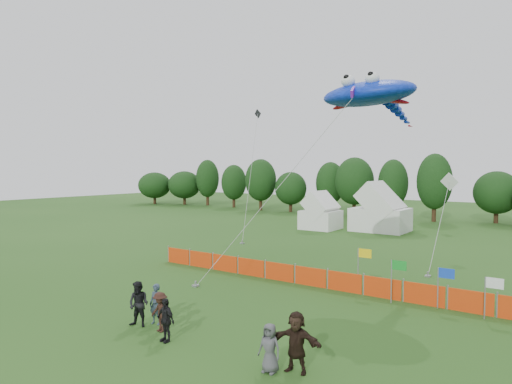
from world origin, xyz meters
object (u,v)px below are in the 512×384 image
Objects in this scene: spectator_b at (139,304)px; spectator_e at (270,348)px; spectator_f at (296,342)px; stingray_kite at (371,95)px; spectator_d at (166,320)px; tent_left at (321,214)px; spectator_a at (156,304)px; tent_right at (380,212)px; barrier_fence at (310,277)px; spectator_c at (160,312)px.

spectator_b is 1.19× the size of spectator_e.
stingray_kite is (-2.51, 12.39, 9.48)m from spectator_f.
spectator_d is 16.40m from stingray_kite.
tent_left is 34.20m from spectator_e.
spectator_a is at bearing -74.92° from tent_left.
spectator_e is at bearing 9.18° from spectator_d.
tent_right is 34.03m from spectator_f.
spectator_a reaches higher than barrier_fence.
spectator_b is 6.60m from spectator_e.
stingray_kite reaches higher than barrier_fence.
stingray_kite is at bearing 59.27° from spectator_a.
spectator_e is (4.04, -10.01, 0.27)m from barrier_fence.
tent_left is 2.24× the size of spectator_d.
spectator_e is (6.59, -0.36, -0.14)m from spectator_b.
barrier_fence is 9.31m from spectator_a.
spectator_f is at bearing 7.54° from spectator_c.
spectator_a is at bearing 167.82° from spectator_e.
spectator_a is 1.06× the size of spectator_c.
spectator_f is (4.70, -9.51, 0.46)m from barrier_fence.
spectator_c is (1.13, 0.11, -0.13)m from spectator_b.
spectator_a is 0.71m from spectator_b.
barrier_fence is at bearing 94.93° from spectator_d.
tent_left is at bearing 113.50° from spectator_c.
spectator_e is (6.23, -0.96, -0.06)m from spectator_a.
spectator_f reaches higher than barrier_fence.
barrier_fence is 9.99m from spectator_b.
tent_left is 0.67× the size of tent_right.
spectator_f is (0.66, 0.50, 0.19)m from spectator_e.
spectator_e is at bearing -151.14° from spectator_f.
tent_right is at bearing 101.26° from spectator_e.
stingray_kite is (12.48, -18.15, 8.82)m from tent_left.
spectator_a is 15.93m from stingray_kite.
spectator_e is 0.11× the size of stingray_kite.
spectator_d reaches higher than spectator_c.
spectator_f is at bearing -14.91° from spectator_b.
spectator_a is 6.91m from spectator_f.
spectator_d is at bearing -42.99° from spectator_a.
tent_right reaches higher than spectator_a.
tent_right is 0.25× the size of barrier_fence.
spectator_f is (7.25, 0.14, 0.04)m from spectator_b.
barrier_fence is 9.64m from spectator_c.
tent_left reaches higher than spectator_b.
stingray_kite is at bearing 53.30° from spectator_b.
spectator_c is at bearing -73.81° from tent_left.
spectator_f reaches higher than spectator_e.
barrier_fence is 14.00× the size of spectator_c.
tent_left is at bearing -159.04° from tent_right.
barrier_fence is at bearing -127.25° from stingray_kite.
spectator_b is 2.11m from spectator_d.
stingray_kite is (4.38, 11.93, 9.60)m from spectator_a.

